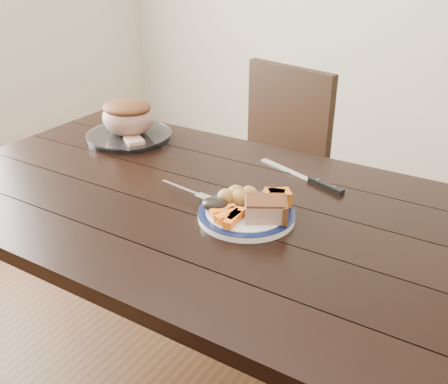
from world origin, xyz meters
The scene contains 14 objects.
dining_table centered at (0.00, 0.00, 0.66)m, with size 1.63×0.95×0.75m.
chair_far centered at (-0.19, 0.74, 0.52)m, with size 0.50×0.51×0.93m.
dinner_plate centered at (0.15, -0.03, 0.76)m, with size 0.25×0.25×0.02m, color white.
plate_rim centered at (0.15, -0.03, 0.77)m, with size 0.25×0.25×0.02m, color #0C153C.
serving_platter centered at (-0.48, 0.23, 0.76)m, with size 0.29×0.29×0.02m, color white.
pork_slice centered at (0.21, -0.03, 0.79)m, with size 0.10×0.08×0.04m, color tan.
roasted_potatoes centered at (0.11, 0.00, 0.79)m, with size 0.09×0.09×0.04m.
carrot_batons centered at (0.14, -0.09, 0.78)m, with size 0.08×0.09×0.02m.
pumpkin_wedges centered at (0.20, 0.04, 0.79)m, with size 0.08×0.08×0.04m.
dark_mushroom centered at (0.08, -0.07, 0.79)m, with size 0.07×0.05×0.03m, color black.
fork centered at (-0.03, -0.02, 0.77)m, with size 0.18×0.04×0.00m.
roast_joint centered at (-0.48, 0.23, 0.83)m, with size 0.19×0.16×0.12m, color tan.
cut_slice centered at (-0.41, 0.17, 0.78)m, with size 0.07×0.06×0.02m, color tan.
carving_knife centered at (0.22, 0.26, 0.76)m, with size 0.31×0.12×0.01m.
Camera 1 is at (0.71, -0.98, 1.38)m, focal length 40.00 mm.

